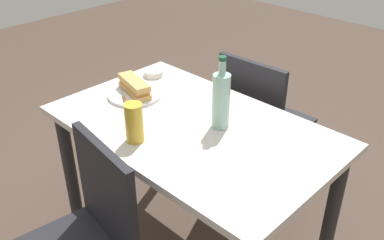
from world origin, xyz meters
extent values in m
cube|color=beige|center=(0.00, 0.00, 0.71)|extent=(1.19, 0.73, 0.03)
cylinder|color=#262628|center=(-0.53, -0.30, 0.35)|extent=(0.06, 0.06, 0.69)
cylinder|color=#262628|center=(0.53, -0.30, 0.35)|extent=(0.06, 0.06, 0.69)
cylinder|color=#262628|center=(0.53, 0.30, 0.35)|extent=(0.06, 0.06, 0.69)
cube|color=black|center=(-0.03, 0.46, 0.65)|extent=(0.38, 0.08, 0.40)
cube|color=black|center=(0.05, -0.64, 0.44)|extent=(0.42, 0.42, 0.02)
cube|color=black|center=(0.05, -0.46, 0.65)|extent=(0.38, 0.05, 0.40)
cylinder|color=black|center=(-0.12, -0.83, 0.21)|extent=(0.04, 0.04, 0.43)
cylinder|color=black|center=(0.24, -0.82, 0.21)|extent=(0.04, 0.04, 0.43)
cylinder|color=black|center=(-0.13, -0.47, 0.21)|extent=(0.04, 0.04, 0.43)
cylinder|color=black|center=(0.23, -0.46, 0.21)|extent=(0.04, 0.04, 0.43)
cylinder|color=white|center=(0.37, 0.00, 0.73)|extent=(0.25, 0.25, 0.01)
cube|color=tan|center=(0.37, 0.00, 0.75)|extent=(0.22, 0.12, 0.02)
cube|color=#CC8438|center=(0.37, 0.00, 0.77)|extent=(0.20, 0.11, 0.02)
cube|color=tan|center=(0.37, 0.00, 0.79)|extent=(0.22, 0.12, 0.02)
cube|color=silver|center=(0.42, 0.04, 0.74)|extent=(0.09, 0.06, 0.00)
cube|color=#59331E|center=(0.34, 0.08, 0.74)|extent=(0.07, 0.05, 0.01)
cylinder|color=#99C6B7|center=(-0.10, -0.07, 0.84)|extent=(0.07, 0.07, 0.23)
cylinder|color=#99C6B7|center=(-0.10, -0.07, 0.98)|extent=(0.03, 0.03, 0.06)
cylinder|color=#19472D|center=(-0.10, -0.07, 1.02)|extent=(0.03, 0.03, 0.02)
cylinder|color=gold|center=(0.07, 0.24, 0.80)|extent=(0.07, 0.07, 0.16)
cylinder|color=silver|center=(0.48, -0.21, 0.74)|extent=(0.10, 0.10, 0.03)
camera|label=1|loc=(-1.07, 1.10, 1.63)|focal=40.23mm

